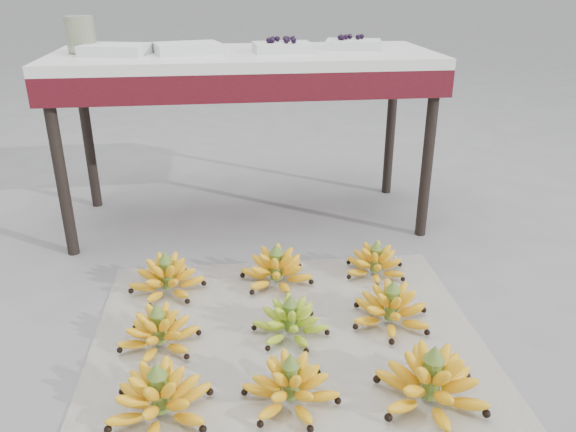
{
  "coord_description": "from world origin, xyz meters",
  "views": [
    {
      "loc": [
        -0.12,
        -1.47,
        1.09
      ],
      "look_at": [
        0.11,
        0.34,
        0.3
      ],
      "focal_mm": 35.0,
      "sensor_mm": 36.0,
      "label": 1
    }
  ],
  "objects": [
    {
      "name": "ground",
      "position": [
        0.0,
        0.0,
        0.0
      ],
      "size": [
        60.0,
        60.0,
        0.0
      ],
      "primitive_type": "plane",
      "color": "slate",
      "rests_on": "ground"
    },
    {
      "name": "newspaper_mat",
      "position": [
        0.07,
        0.03,
        0.0
      ],
      "size": [
        1.27,
        1.08,
        0.01
      ],
      "primitive_type": "cube",
      "rotation": [
        0.0,
        0.0,
        -0.02
      ],
      "color": "white",
      "rests_on": "ground"
    },
    {
      "name": "bunch_front_left",
      "position": [
        -0.31,
        -0.27,
        0.07
      ],
      "size": [
        0.33,
        0.33,
        0.17
      ],
      "rotation": [
        0.0,
        0.0,
        0.19
      ],
      "color": "#FFB701",
      "rests_on": "newspaper_mat"
    },
    {
      "name": "bunch_front_center",
      "position": [
        0.04,
        -0.26,
        0.06
      ],
      "size": [
        0.35,
        0.35,
        0.16
      ],
      "rotation": [
        0.0,
        0.0,
        -0.42
      ],
      "color": "#FFB701",
      "rests_on": "newspaper_mat"
    },
    {
      "name": "bunch_front_right",
      "position": [
        0.42,
        -0.31,
        0.07
      ],
      "size": [
        0.38,
        0.38,
        0.19
      ],
      "rotation": [
        0.0,
        0.0,
        0.3
      ],
      "color": "#FFB701",
      "rests_on": "newspaper_mat"
    },
    {
      "name": "bunch_mid_left",
      "position": [
        -0.34,
        0.04,
        0.06
      ],
      "size": [
        0.26,
        0.26,
        0.15
      ],
      "rotation": [
        0.0,
        0.0,
        -0.04
      ],
      "color": "#FFB701",
      "rests_on": "newspaper_mat"
    },
    {
      "name": "bunch_mid_center",
      "position": [
        0.08,
        0.05,
        0.06
      ],
      "size": [
        0.32,
        0.32,
        0.15
      ],
      "rotation": [
        0.0,
        0.0,
        0.36
      ],
      "color": "#77AF1D",
      "rests_on": "newspaper_mat"
    },
    {
      "name": "bunch_mid_right",
      "position": [
        0.43,
        0.07,
        0.06
      ],
      "size": [
        0.28,
        0.28,
        0.17
      ],
      "rotation": [
        0.0,
        0.0,
        0.04
      ],
      "color": "#FFB701",
      "rests_on": "newspaper_mat"
    },
    {
      "name": "bunch_back_left",
      "position": [
        -0.33,
        0.37,
        0.06
      ],
      "size": [
        0.31,
        0.31,
        0.17
      ],
      "rotation": [
        0.0,
        0.0,
        -0.14
      ],
      "color": "#FFB701",
      "rests_on": "newspaper_mat"
    },
    {
      "name": "bunch_back_center",
      "position": [
        0.07,
        0.39,
        0.06
      ],
      "size": [
        0.32,
        0.32,
        0.17
      ],
      "rotation": [
        0.0,
        0.0,
        0.22
      ],
      "color": "#FFB701",
      "rests_on": "newspaper_mat"
    },
    {
      "name": "bunch_back_right",
      "position": [
        0.46,
        0.4,
        0.06
      ],
      "size": [
        0.26,
        0.26,
        0.15
      ],
      "rotation": [
        0.0,
        0.0,
        -0.08
      ],
      "color": "#FFB701",
      "rests_on": "newspaper_mat"
    },
    {
      "name": "vendor_table",
      "position": [
        0.01,
        1.03,
        0.69
      ],
      "size": [
        1.63,
        0.65,
        0.78
      ],
      "color": "black",
      "rests_on": "ground"
    },
    {
      "name": "tray_far_left",
      "position": [
        -0.52,
        0.99,
        0.81
      ],
      "size": [
        0.3,
        0.24,
        0.04
      ],
      "color": "silver",
      "rests_on": "vendor_table"
    },
    {
      "name": "tray_left",
      "position": [
        -0.23,
        1.0,
        0.81
      ],
      "size": [
        0.3,
        0.25,
        0.04
      ],
      "color": "silver",
      "rests_on": "vendor_table"
    },
    {
      "name": "tray_right",
      "position": [
        0.17,
        1.0,
        0.81
      ],
      "size": [
        0.25,
        0.19,
        0.06
      ],
      "color": "silver",
      "rests_on": "vendor_table"
    },
    {
      "name": "tray_far_right",
      "position": [
        0.49,
        1.06,
        0.81
      ],
      "size": [
        0.28,
        0.23,
        0.06
      ],
      "color": "silver",
      "rests_on": "vendor_table"
    },
    {
      "name": "glass_jar",
      "position": [
        -0.67,
        1.06,
        0.86
      ],
      "size": [
        0.14,
        0.14,
        0.15
      ],
      "primitive_type": "cylinder",
      "rotation": [
        0.0,
        0.0,
        -0.19
      ],
      "color": "beige",
      "rests_on": "vendor_table"
    }
  ]
}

